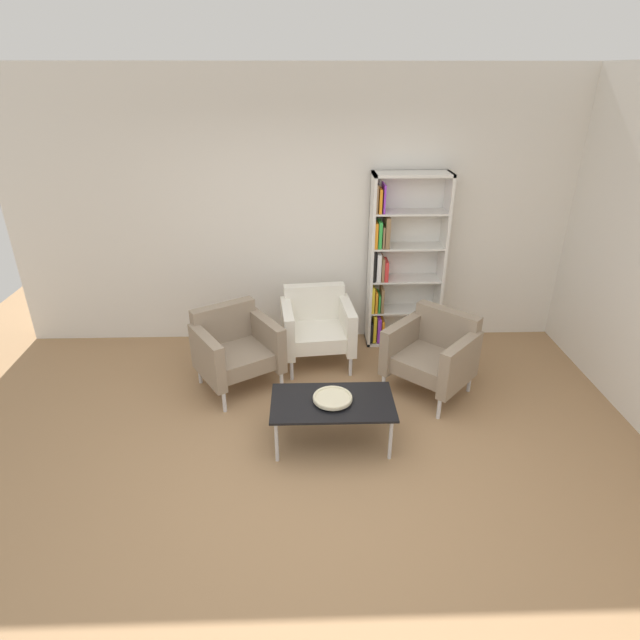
{
  "coord_description": "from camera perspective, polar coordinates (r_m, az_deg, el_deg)",
  "views": [
    {
      "loc": [
        -0.05,
        -3.02,
        2.82
      ],
      "look_at": [
        0.06,
        0.84,
        0.95
      ],
      "focal_mm": 29.01,
      "sensor_mm": 36.0,
      "label": 1
    }
  ],
  "objects": [
    {
      "name": "ground_plane",
      "position": [
        4.13,
        -0.51,
        -17.22
      ],
      "size": [
        8.32,
        8.32,
        0.0
      ],
      "primitive_type": "plane",
      "color": "#9E7751"
    },
    {
      "name": "plaster_back_panel",
      "position": [
        5.64,
        -1.13,
        11.8
      ],
      "size": [
        6.4,
        0.12,
        2.9
      ],
      "primitive_type": "cube",
      "color": "silver",
      "rests_on": "ground_plane"
    },
    {
      "name": "bookshelf_tall",
      "position": [
        5.68,
        8.66,
        6.15
      ],
      "size": [
        0.8,
        0.3,
        1.9
      ],
      "color": "silver",
      "rests_on": "ground_plane"
    },
    {
      "name": "coffee_table_low",
      "position": [
        4.26,
        1.39,
        -9.32
      ],
      "size": [
        1.0,
        0.56,
        0.4
      ],
      "color": "black",
      "rests_on": "ground_plane"
    },
    {
      "name": "decorative_bowl",
      "position": [
        4.22,
        1.4,
        -8.58
      ],
      "size": [
        0.32,
        0.32,
        0.05
      ],
      "color": "beige",
      "rests_on": "coffee_table_low"
    },
    {
      "name": "armchair_spare_guest",
      "position": [
        5.05,
        -9.35,
        -2.98
      ],
      "size": [
        0.94,
        0.92,
        0.78
      ],
      "rotation": [
        0.0,
        0.0,
        0.56
      ],
      "color": "gray",
      "rests_on": "ground_plane"
    },
    {
      "name": "armchair_by_bookshelf",
      "position": [
        5.4,
        -0.35,
        -0.59
      ],
      "size": [
        0.78,
        0.72,
        0.78
      ],
      "rotation": [
        0.0,
        0.0,
        0.1
      ],
      "color": "white",
      "rests_on": "ground_plane"
    },
    {
      "name": "armchair_corner_red",
      "position": [
        5.01,
        12.37,
        -3.51
      ],
      "size": [
        0.95,
        0.95,
        0.78
      ],
      "rotation": [
        0.0,
        0.0,
        -0.75
      ],
      "color": "gray",
      "rests_on": "ground_plane"
    }
  ]
}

